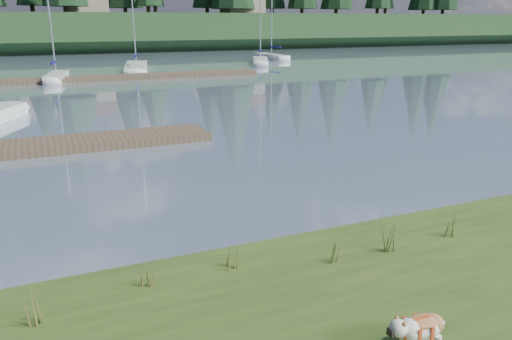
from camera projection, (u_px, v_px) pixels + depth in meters
name	position (u px, v px, depth m)	size (l,w,h in m)	color
ground	(63.00, 82.00, 36.54)	(200.00, 200.00, 0.00)	gray
ridge	(44.00, 33.00, 73.55)	(200.00, 20.00, 5.00)	#1A3318
bulldog	(420.00, 327.00, 6.28)	(0.84, 0.37, 0.51)	silver
dock_far	(92.00, 79.00, 37.26)	(26.00, 2.20, 0.30)	#4C3D2C
sailboat_bg_2	(57.00, 76.00, 37.42)	(2.18, 6.02, 9.11)	silver
sailboat_bg_3	(137.00, 66.00, 45.22)	(3.67, 9.54, 13.60)	silver
sailboat_bg_4	(260.00, 60.00, 51.57)	(4.08, 7.20, 10.72)	silver
sailboat_bg_5	(269.00, 56.00, 57.75)	(1.74, 7.21, 10.31)	silver
weed_0	(146.00, 275.00, 7.78)	(0.17, 0.14, 0.52)	#475B23
weed_1	(233.00, 257.00, 8.40)	(0.17, 0.14, 0.45)	#475B23
weed_2	(388.00, 237.00, 8.97)	(0.17, 0.14, 0.69)	#475B23
weed_3	(34.00, 306.00, 6.84)	(0.17, 0.14, 0.63)	#475B23
weed_4	(332.00, 251.00, 8.60)	(0.17, 0.14, 0.47)	#475B23
weed_5	(453.00, 223.00, 9.60)	(0.17, 0.14, 0.65)	#475B23
mud_lip	(171.00, 275.00, 8.79)	(60.00, 0.50, 0.14)	#33281C
house_2	(242.00, 0.00, 80.12)	(6.30, 5.30, 4.65)	gray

